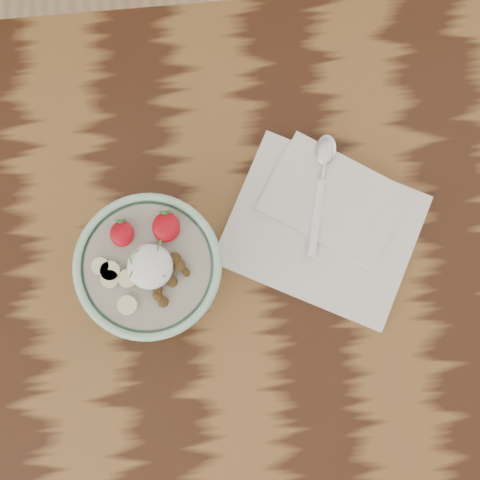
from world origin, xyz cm
name	(u,v)px	position (x,y,z in cm)	size (l,w,h in cm)	color
table	(304,318)	(0.00, 0.00, 65.70)	(160.00, 90.00, 75.00)	#33190C
breakfast_bowl	(151,269)	(-19.68, 7.17, 81.02)	(17.67, 17.67, 12.06)	#9FD6B5
napkin	(325,223)	(3.04, 11.88, 75.62)	(30.28, 28.34, 1.48)	white
spoon	(324,167)	(3.52, 19.29, 76.84)	(5.79, 16.72, 0.88)	silver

